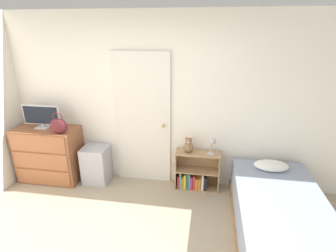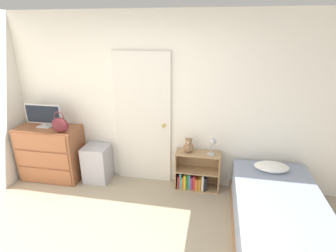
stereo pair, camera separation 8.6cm
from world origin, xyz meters
name	(u,v)px [view 2 (the right image)]	position (x,y,z in m)	size (l,w,h in m)	color
wall_back	(156,102)	(0.00, 1.95, 1.27)	(10.00, 0.06, 2.55)	white
door_closed	(143,120)	(-0.19, 1.90, 1.01)	(0.85, 0.09, 2.01)	silver
dresser	(51,153)	(-1.66, 1.66, 0.43)	(0.95, 0.48, 0.87)	brown
tv	(43,115)	(-1.71, 1.69, 1.05)	(0.59, 0.16, 0.36)	#B7B7BC
handbag	(60,125)	(-1.34, 1.52, 0.98)	(0.26, 0.12, 0.32)	#591E23
storage_bin	(97,163)	(-0.91, 1.72, 0.29)	(0.38, 0.37, 0.58)	#ADADB7
bookshelf	(195,175)	(0.63, 1.78, 0.22)	(0.66, 0.25, 0.59)	tan
teddy_bear	(189,146)	(0.52, 1.77, 0.69)	(0.15, 0.15, 0.23)	#8C6647
desk_lamp	(213,143)	(0.87, 1.74, 0.78)	(0.12, 0.12, 0.27)	#B2B2B7
bed	(279,219)	(1.67, 0.93, 0.25)	(1.01, 1.97, 0.61)	#996B47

